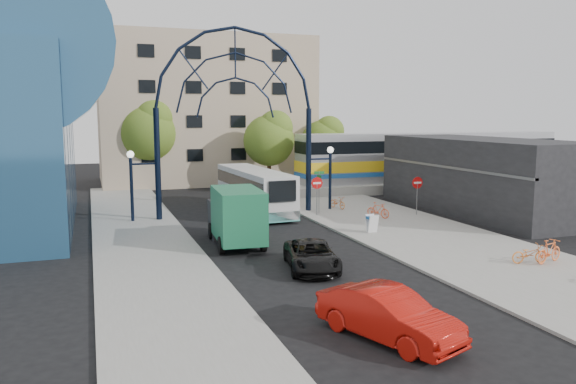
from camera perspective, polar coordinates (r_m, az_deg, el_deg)
name	(u,v)px	position (r m, az deg, el deg)	size (l,w,h in m)	color
ground	(320,272)	(23.87, 3.27, -8.13)	(120.00, 120.00, 0.00)	black
sidewalk_east	(429,238)	(30.99, 14.15, -4.52)	(8.00, 56.00, 0.12)	gray
plaza_west	(148,251)	(28.01, -14.08, -5.83)	(5.00, 50.00, 0.12)	gray
gateway_arch	(236,83)	(36.31, -5.35, 10.94)	(13.64, 0.44, 12.10)	black
stop_sign	(317,187)	(36.16, 2.96, 0.56)	(0.80, 0.07, 2.50)	slate
do_not_enter_sign	(417,186)	(37.25, 13.00, 0.55)	(0.76, 0.07, 2.48)	slate
street_name_sign	(319,183)	(36.85, 3.18, 0.91)	(0.70, 0.70, 2.80)	slate
sandwich_board	(372,221)	(31.31, 8.52, -2.97)	(0.55, 0.61, 0.99)	white
commercial_block_east	(482,176)	(40.09, 19.07, 1.58)	(6.00, 16.00, 5.00)	black
apartment_block	(204,111)	(57.17, -8.58, 8.18)	(20.00, 12.10, 14.00)	tan
train_platform	(430,184)	(52.30, 14.23, 0.82)	(32.00, 5.00, 0.80)	gray
train_car	(431,156)	(52.07, 14.32, 3.55)	(25.10, 3.05, 4.20)	#B7B7BC
tree_north_a	(271,138)	(49.45, -1.79, 5.55)	(4.48, 4.48, 7.00)	#382314
tree_north_b	(149,130)	(51.34, -13.94, 6.15)	(5.12, 5.12, 8.00)	#382314
tree_north_c	(324,139)	(53.44, 3.72, 5.35)	(4.16, 4.16, 6.50)	#382314
city_bus	(254,190)	(38.27, -3.45, 0.23)	(2.85, 10.63, 2.89)	silver
green_truck	(235,216)	(28.61, -5.37, -2.45)	(2.59, 5.97, 2.95)	black
black_suv	(311,256)	(24.10, 2.40, -6.47)	(2.02, 4.39, 1.22)	black
red_sedan	(388,315)	(17.07, 10.13, -12.16)	(1.60, 4.58, 1.51)	#B5130B
bike_near_a	(338,202)	(39.12, 5.06, -1.05)	(0.56, 1.62, 0.85)	orange
bike_near_b	(378,210)	(35.85, 9.15, -1.83)	(0.46, 1.62, 0.97)	#F05930
bike_far_a	(529,254)	(26.81, 23.33, -5.78)	(0.57, 1.63, 0.86)	orange
bike_far_b	(549,251)	(27.24, 25.02, -5.46)	(0.49, 1.74, 1.05)	orange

